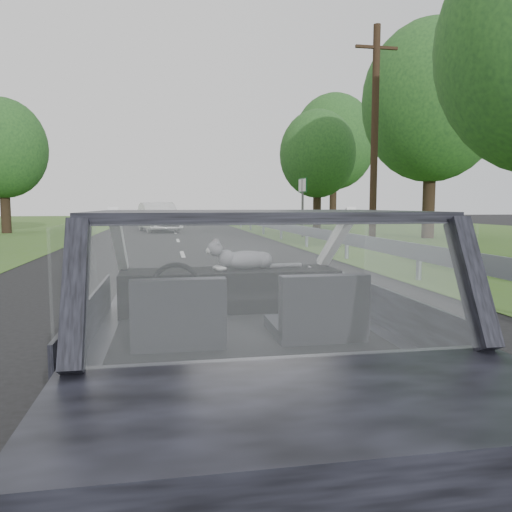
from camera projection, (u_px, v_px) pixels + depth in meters
name	position (u px, v px, depth m)	size (l,w,h in m)	color
ground	(243.00, 437.00, 3.18)	(140.00, 140.00, 0.00)	black
subject_car	(242.00, 326.00, 3.11)	(1.80, 4.00, 1.45)	black
dashboard	(230.00, 290.00, 3.71)	(1.58, 0.45, 0.30)	black
driver_seat	(178.00, 314.00, 2.74)	(0.50, 0.72, 0.42)	black
passenger_seat	(318.00, 309.00, 2.88)	(0.50, 0.72, 0.42)	black
steering_wheel	(176.00, 288.00, 3.34)	(0.36, 0.36, 0.04)	black
cat	(246.00, 259.00, 3.70)	(0.54, 0.17, 0.24)	gray
guardrail	(343.00, 238.00, 13.67)	(0.05, 90.00, 0.32)	#8E95A3
other_car	(158.00, 217.00, 28.14)	(1.98, 5.01, 1.65)	silver
highway_sign	(303.00, 208.00, 23.11)	(0.11, 1.09, 2.72)	#0A4C1A
utility_pole	(374.00, 138.00, 17.67)	(0.25, 0.25, 7.73)	#352515
tree_1	(431.00, 134.00, 21.96)	(6.10, 6.10, 9.24)	#1C3E1D
tree_2	(317.00, 171.00, 31.08)	(4.73, 4.73, 7.17)	#1C3E1D
tree_3	(334.00, 161.00, 40.07)	(6.65, 6.65, 10.07)	#1C3E1D
tree_6	(4.00, 168.00, 26.10)	(4.52, 4.52, 6.84)	#1C3E1D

